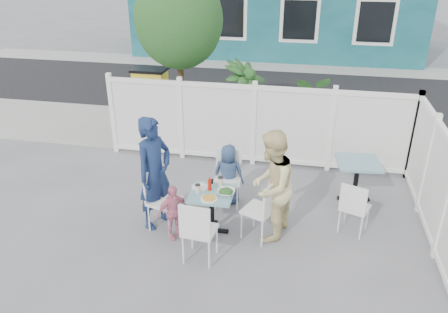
% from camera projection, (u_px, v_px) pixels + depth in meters
% --- Properties ---
extents(ground, '(80.00, 80.00, 0.00)m').
position_uv_depth(ground, '(223.00, 231.00, 6.61)').
color(ground, slate).
extents(near_sidewalk, '(24.00, 2.60, 0.01)m').
position_uv_depth(near_sidewalk, '(257.00, 136.00, 9.98)').
color(near_sidewalk, gray).
rests_on(near_sidewalk, ground).
extents(street, '(24.00, 5.00, 0.01)m').
position_uv_depth(street, '(273.00, 90.00, 13.25)').
color(street, black).
rests_on(street, ground).
extents(far_sidewalk, '(24.00, 1.60, 0.01)m').
position_uv_depth(far_sidewalk, '(282.00, 66.00, 15.99)').
color(far_sidewalk, gray).
rests_on(far_sidewalk, ground).
extents(fence_back, '(5.86, 0.08, 1.60)m').
position_uv_depth(fence_back, '(254.00, 127.00, 8.38)').
color(fence_back, white).
rests_on(fence_back, ground).
extents(fence_right, '(0.08, 3.66, 1.60)m').
position_uv_depth(fence_right, '(436.00, 187.00, 6.26)').
color(fence_right, white).
rests_on(fence_right, ground).
extents(tree, '(1.80, 1.62, 3.59)m').
position_uv_depth(tree, '(178.00, 20.00, 8.72)').
color(tree, '#382316').
rests_on(tree, ground).
extents(utility_cabinet, '(0.72, 0.52, 1.34)m').
position_uv_depth(utility_cabinet, '(152.00, 99.00, 10.34)').
color(utility_cabinet, gold).
rests_on(utility_cabinet, ground).
extents(potted_shrub_a, '(1.35, 1.35, 1.87)m').
position_uv_depth(potted_shrub_a, '(244.00, 107.00, 9.00)').
color(potted_shrub_a, '#1A431C').
rests_on(potted_shrub_a, ground).
extents(potted_shrub_b, '(1.48, 1.32, 1.49)m').
position_uv_depth(potted_shrub_b, '(323.00, 123.00, 8.69)').
color(potted_shrub_b, '#1A431C').
rests_on(potted_shrub_b, ground).
extents(main_table, '(0.64, 0.64, 0.67)m').
position_uv_depth(main_table, '(212.00, 202.00, 6.40)').
color(main_table, slate).
rests_on(main_table, ground).
extents(spare_table, '(0.75, 0.75, 0.72)m').
position_uv_depth(spare_table, '(357.00, 170.00, 7.21)').
color(spare_table, slate).
rests_on(spare_table, ground).
extents(chair_left, '(0.51, 0.52, 0.95)m').
position_uv_depth(chair_left, '(160.00, 195.00, 6.50)').
color(chair_left, white).
rests_on(chair_left, ground).
extents(chair_right, '(0.54, 0.55, 0.93)m').
position_uv_depth(chair_right, '(264.00, 206.00, 6.23)').
color(chair_right, white).
rests_on(chair_right, ground).
extents(chair_back, '(0.46, 0.44, 0.94)m').
position_uv_depth(chair_back, '(228.00, 174.00, 7.14)').
color(chair_back, white).
rests_on(chair_back, ground).
extents(chair_near, '(0.46, 0.44, 0.94)m').
position_uv_depth(chair_near, '(198.00, 228.00, 5.74)').
color(chair_near, white).
rests_on(chair_near, ground).
extents(chair_spare, '(0.49, 0.49, 0.85)m').
position_uv_depth(chair_spare, '(354.00, 205.00, 6.36)').
color(chair_spare, white).
rests_on(chair_spare, ground).
extents(man, '(0.64, 0.75, 1.75)m').
position_uv_depth(man, '(155.00, 173.00, 6.45)').
color(man, navy).
rests_on(man, ground).
extents(woman, '(0.78, 0.92, 1.66)m').
position_uv_depth(woman, '(271.00, 186.00, 6.17)').
color(woman, gold).
rests_on(woman, ground).
extents(boy, '(0.51, 0.34, 1.03)m').
position_uv_depth(boy, '(228.00, 174.00, 7.17)').
color(boy, navy).
rests_on(boy, ground).
extents(toddler, '(0.50, 0.51, 0.86)m').
position_uv_depth(toddler, '(173.00, 212.00, 6.31)').
color(toddler, pink).
rests_on(toddler, ground).
extents(plate_main, '(0.25, 0.25, 0.02)m').
position_uv_depth(plate_main, '(209.00, 199.00, 6.16)').
color(plate_main, white).
rests_on(plate_main, main_table).
extents(plate_side, '(0.24, 0.24, 0.02)m').
position_uv_depth(plate_side, '(200.00, 187.00, 6.47)').
color(plate_side, white).
rests_on(plate_side, main_table).
extents(salad_bowl, '(0.26, 0.26, 0.06)m').
position_uv_depth(salad_bowl, '(226.00, 192.00, 6.27)').
color(salad_bowl, white).
rests_on(salad_bowl, main_table).
extents(coffee_cup_a, '(0.08, 0.08, 0.11)m').
position_uv_depth(coffee_cup_a, '(198.00, 189.00, 6.32)').
color(coffee_cup_a, beige).
rests_on(coffee_cup_a, main_table).
extents(coffee_cup_b, '(0.08, 0.08, 0.12)m').
position_uv_depth(coffee_cup_b, '(221.00, 181.00, 6.51)').
color(coffee_cup_b, beige).
rests_on(coffee_cup_b, main_table).
extents(ketchup_bottle, '(0.05, 0.05, 0.17)m').
position_uv_depth(ketchup_bottle, '(210.00, 185.00, 6.36)').
color(ketchup_bottle, '#BF1605').
rests_on(ketchup_bottle, main_table).
extents(salt_shaker, '(0.03, 0.03, 0.07)m').
position_uv_depth(salt_shaker, '(210.00, 183.00, 6.53)').
color(salt_shaker, white).
rests_on(salt_shaker, main_table).
extents(pepper_shaker, '(0.03, 0.03, 0.07)m').
position_uv_depth(pepper_shaker, '(212.00, 181.00, 6.57)').
color(pepper_shaker, black).
rests_on(pepper_shaker, main_table).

